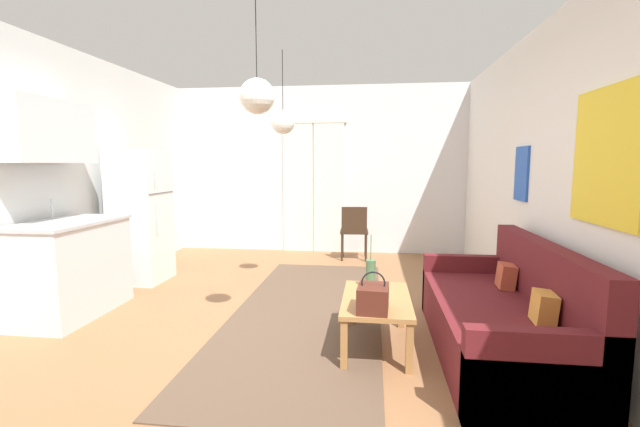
% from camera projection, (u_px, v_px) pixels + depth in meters
% --- Properties ---
extents(ground_plane, '(5.33, 7.83, 0.10)m').
position_uv_depth(ground_plane, '(263.00, 345.00, 3.55)').
color(ground_plane, '#8E603D').
extents(wall_back, '(4.93, 0.13, 2.71)m').
position_uv_depth(wall_back, '(318.00, 171.00, 6.99)').
color(wall_back, silver).
rests_on(wall_back, ground_plane).
extents(wall_right, '(0.12, 7.43, 2.71)m').
position_uv_depth(wall_right, '(583.00, 179.00, 3.08)').
color(wall_right, white).
rests_on(wall_right, ground_plane).
extents(area_rug, '(1.42, 3.79, 0.01)m').
position_uv_depth(area_rug, '(308.00, 312.00, 4.18)').
color(area_rug, brown).
rests_on(area_rug, ground_plane).
extents(couch, '(0.85, 1.98, 0.87)m').
position_uv_depth(couch, '(506.00, 321.00, 3.23)').
color(couch, '#5B191E').
rests_on(couch, ground_plane).
extents(coffee_table, '(0.54, 0.93, 0.40)m').
position_uv_depth(coffee_table, '(376.00, 304.00, 3.38)').
color(coffee_table, '#A87542').
rests_on(coffee_table, ground_plane).
extents(bamboo_vase, '(0.08, 0.08, 0.46)m').
position_uv_depth(bamboo_vase, '(371.00, 274.00, 3.64)').
color(bamboo_vase, '#47704C').
rests_on(bamboo_vase, coffee_table).
extents(handbag, '(0.24, 0.28, 0.29)m').
position_uv_depth(handbag, '(373.00, 298.00, 3.06)').
color(handbag, '#512319').
rests_on(handbag, coffee_table).
extents(refrigerator, '(0.59, 0.62, 1.64)m').
position_uv_depth(refrigerator, '(141.00, 216.00, 5.23)').
color(refrigerator, white).
rests_on(refrigerator, ground_plane).
extents(kitchen_counter, '(0.64, 1.12, 2.06)m').
position_uv_depth(kitchen_counter, '(65.00, 237.00, 4.05)').
color(kitchen_counter, silver).
rests_on(kitchen_counter, ground_plane).
extents(accent_chair, '(0.44, 0.42, 0.82)m').
position_uv_depth(accent_chair, '(354.00, 229.00, 6.41)').
color(accent_chair, '#382619').
rests_on(accent_chair, ground_plane).
extents(pendant_lamp_near, '(0.27, 0.27, 0.86)m').
position_uv_depth(pendant_lamp_near, '(257.00, 96.00, 3.26)').
color(pendant_lamp_near, black).
extents(pendant_lamp_far, '(0.27, 0.27, 0.92)m').
position_uv_depth(pendant_lamp_far, '(283.00, 122.00, 4.73)').
color(pendant_lamp_far, black).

